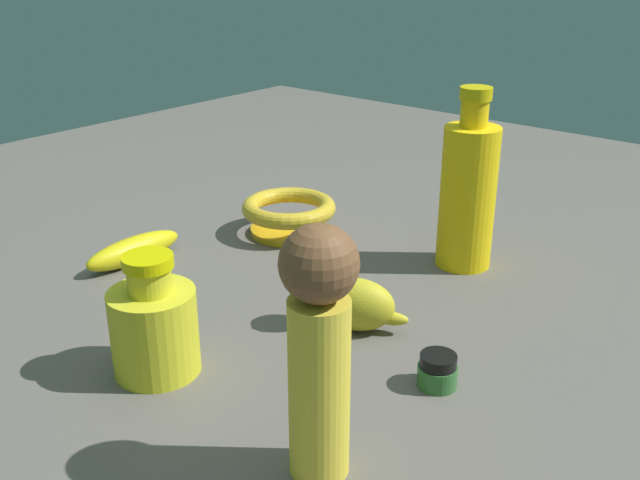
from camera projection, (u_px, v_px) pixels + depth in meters
ground at (320, 285)px, 0.95m from camera, size 2.00×2.00×0.00m
bottle_tall at (468, 192)px, 0.98m from camera, size 0.08×0.08×0.25m
cat_figurine at (348, 298)px, 0.83m from camera, size 0.12×0.09×0.09m
nail_polish_jar at (438, 371)px, 0.73m from camera, size 0.04×0.04×0.04m
person_figure_adult at (319, 345)px, 0.58m from camera, size 0.07×0.07×0.23m
bottle_short at (152, 325)px, 0.75m from camera, size 0.09×0.09×0.13m
bowl at (289, 213)px, 1.11m from camera, size 0.14×0.14×0.05m
banana at (134, 250)px, 1.01m from camera, size 0.04×0.15×0.04m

